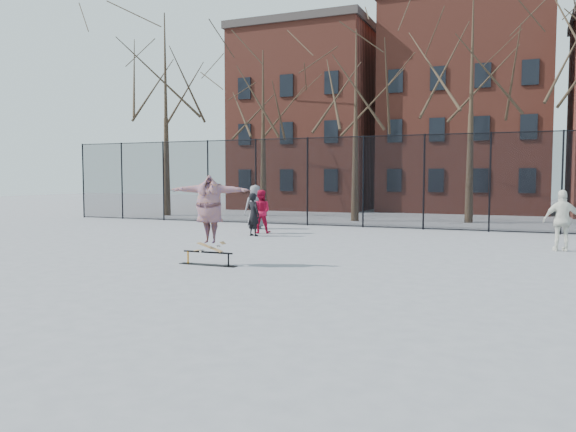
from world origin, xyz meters
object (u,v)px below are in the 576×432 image
at_px(skater, 210,214).
at_px(skateboard, 210,250).
at_px(bystander_grey, 255,207).
at_px(bystander_white, 563,221).
at_px(bystander_red, 260,212).
at_px(bystander_black, 253,215).
at_px(skate_rail, 208,260).

bearing_deg(skater, skateboard, 0.00).
xyz_separation_m(bystander_grey, bystander_white, (11.61, -2.98, -0.02)).
height_order(bystander_grey, bystander_red, bystander_grey).
bearing_deg(bystander_white, bystander_grey, -22.44).
bearing_deg(bystander_black, bystander_red, -55.03).
bearing_deg(skateboard, bystander_white, 37.51).
bearing_deg(bystander_black, bystander_white, -157.92).
bearing_deg(bystander_white, bystander_black, -9.80).
bearing_deg(skateboard, bystander_red, 106.43).
xyz_separation_m(skater, bystander_black, (-2.07, 6.69, -0.48)).
height_order(skater, bystander_red, skater).
distance_m(skate_rail, bystander_white, 10.55).
height_order(bystander_grey, bystander_black, bystander_grey).
height_order(skater, bystander_white, skater).
xyz_separation_m(bystander_black, bystander_white, (10.39, -0.32, 0.11)).
bearing_deg(bystander_grey, bystander_black, 75.02).
height_order(skater, bystander_grey, skater).
bearing_deg(skater, bystander_black, 93.62).
bearing_deg(bystander_white, skater, 29.45).
relative_size(bystander_grey, bystander_white, 1.03).
bearing_deg(bystander_red, bystander_white, 155.95).
relative_size(skateboard, bystander_black, 0.46).
bearing_deg(bystander_red, skateboard, 89.64).
bearing_deg(skateboard, bystander_grey, 109.44).
bearing_deg(skate_rail, skater, 0.00).
relative_size(bystander_grey, bystander_red, 1.10).
relative_size(skateboard, bystander_red, 0.44).
height_order(skate_rail, bystander_grey, bystander_grey).
bearing_deg(bystander_white, skate_rail, 29.25).
bearing_deg(bystander_black, skater, 131.04).
bearing_deg(skateboard, bystander_black, 107.22).
relative_size(skate_rail, skater, 0.76).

